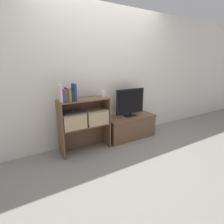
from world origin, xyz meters
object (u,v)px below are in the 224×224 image
Objects in this scene: tv at (130,102)px; book_olive at (69,95)px; book_crimson at (67,95)px; book_ivory at (60,93)px; book_plum at (62,96)px; book_navy at (74,92)px; laptop at (73,112)px; storage_basket_left at (73,120)px; baby_monitor at (103,94)px; storage_basket_right at (96,116)px; book_teal at (65,96)px; tv_stand at (129,126)px; book_charcoal at (72,95)px.

book_olive is at bearing -175.05° from tv.
tv is at bearing 4.82° from book_crimson.
book_olive is (0.12, 0.00, -0.04)m from book_ivory.
book_olive reaches higher than book_plum.
book_navy reaches higher than laptop.
book_navy is 0.70× the size of storage_basket_left.
baby_monitor is 0.38× the size of storage_basket_right.
book_crimson is at bearing -175.18° from tv.
laptop is at bearing 21.52° from book_crimson.
book_ivory is 0.80× the size of laptop.
book_navy reaches higher than baby_monitor.
book_teal is (0.06, 0.00, -0.04)m from book_ivory.
tv_stand is 5.54× the size of book_olive.
book_plum reaches higher than storage_basket_right.
tv_stand is at bearing 5.39° from storage_basket_right.
tv is 1.92× the size of laptop.
tv_stand is 1.55m from book_ivory.
baby_monitor is at bearing 4.05° from book_plum.
laptop is at bearing -176.49° from tv.
tv_stand is 5.59× the size of book_teal.
book_teal is 0.10m from book_charcoal.
tv_stand is 2.75× the size of storage_basket_right.
laptop is (-1.16, -0.07, 0.48)m from tv_stand.
book_olive is 0.60m from baby_monitor.
book_navy is at bearing -48.90° from storage_basket_left.
tv is 1.16m from laptop.
tv reaches higher than storage_basket_right.
book_teal is 0.70× the size of book_navy.
book_charcoal is (0.07, 0.00, -0.01)m from book_crimson.
book_charcoal is at bearing 0.00° from book_olive.
book_ivory reaches higher than tv.
book_crimson reaches higher than tv.
book_charcoal is at bearing 180.00° from book_navy.
book_ivory is (-1.33, -0.10, 0.29)m from tv.
storage_basket_left is at bearing 16.62° from book_teal.
storage_basket_right is (0.54, 0.03, -0.39)m from book_plum.
tv_stand is 2.75× the size of storage_basket_left.
book_teal is 0.06m from book_olive.
book_plum reaches higher than laptop.
tv_stand is 1.48m from book_teal.
book_ivory is 0.36m from laptop.
storage_basket_left is at bearing 32.89° from book_olive.
book_teal is 0.87× the size of book_crimson.
book_navy is at bearing -48.90° from laptop.
book_olive is 0.71× the size of book_navy.
book_crimson is 0.30m from laptop.
book_olive is at bearing 180.00° from book_navy.
book_olive reaches higher than tv_stand.
laptop is (-0.03, 0.03, -0.31)m from book_navy.
tv_stand is 3.16× the size of laptop.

